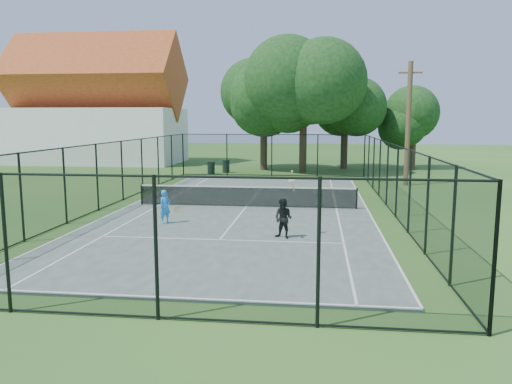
# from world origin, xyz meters

# --- Properties ---
(ground) EXTENTS (120.00, 120.00, 0.00)m
(ground) POSITION_xyz_m (0.00, 0.00, 0.00)
(ground) COLOR #29581E
(tennis_court) EXTENTS (11.00, 24.00, 0.06)m
(tennis_court) POSITION_xyz_m (0.00, 0.00, 0.03)
(tennis_court) COLOR #4E5C54
(tennis_court) RESTS_ON ground
(tennis_net) EXTENTS (10.08, 0.08, 0.95)m
(tennis_net) POSITION_xyz_m (0.00, 0.00, 0.58)
(tennis_net) COLOR black
(tennis_net) RESTS_ON tennis_court
(fence) EXTENTS (13.10, 26.10, 3.00)m
(fence) POSITION_xyz_m (0.00, 0.00, 1.50)
(fence) COLOR black
(fence) RESTS_ON ground
(tree_near_left) EXTENTS (6.15, 6.15, 8.03)m
(tree_near_left) POSITION_xyz_m (-1.04, 17.32, 4.93)
(tree_near_left) COLOR #332114
(tree_near_left) RESTS_ON ground
(tree_near_mid) EXTENTS (6.62, 6.62, 8.66)m
(tree_near_mid) POSITION_xyz_m (2.14, 15.64, 5.33)
(tree_near_mid) COLOR #332114
(tree_near_mid) RESTS_ON ground
(tree_near_right) EXTENTS (5.27, 5.27, 7.27)m
(tree_near_right) POSITION_xyz_m (5.40, 18.95, 4.61)
(tree_near_right) COLOR #332114
(tree_near_right) RESTS_ON ground
(tree_far_right) EXTENTS (4.75, 4.75, 6.29)m
(tree_far_right) POSITION_xyz_m (10.86, 19.19, 3.89)
(tree_far_right) COLOR #332114
(tree_far_right) RESTS_ON ground
(building) EXTENTS (15.30, 8.15, 11.87)m
(building) POSITION_xyz_m (-17.00, 22.00, 4.93)
(building) COLOR silver
(building) RESTS_ON ground
(trash_bin_left) EXTENTS (0.58, 0.58, 0.92)m
(trash_bin_left) POSITION_xyz_m (-4.56, 13.63, 0.46)
(trash_bin_left) COLOR black
(trash_bin_left) RESTS_ON ground
(trash_bin_right) EXTENTS (0.58, 0.58, 0.97)m
(trash_bin_right) POSITION_xyz_m (-3.66, 14.80, 0.49)
(trash_bin_right) COLOR black
(trash_bin_right) RESTS_ON ground
(utility_pole) EXTENTS (1.40, 0.30, 7.48)m
(utility_pole) POSITION_xyz_m (8.67, 9.00, 3.80)
(utility_pole) COLOR #4C3823
(utility_pole) RESTS_ON ground
(player_blue) EXTENTS (0.85, 0.57, 1.30)m
(player_blue) POSITION_xyz_m (-2.60, -4.03, 0.71)
(player_blue) COLOR #1D97F9
(player_blue) RESTS_ON tennis_court
(player_black) EXTENTS (0.82, 0.86, 2.28)m
(player_black) POSITION_xyz_m (2.10, -5.89, 0.75)
(player_black) COLOR black
(player_black) RESTS_ON tennis_court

